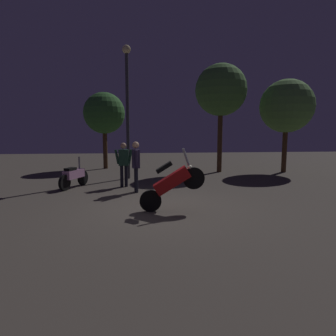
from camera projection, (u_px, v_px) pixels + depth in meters
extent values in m
plane|color=#4C443D|center=(163.00, 208.00, 7.65)|extent=(40.00, 40.00, 0.00)
cylinder|color=black|center=(151.00, 201.00, 7.32)|extent=(0.57, 0.14, 0.56)
cylinder|color=black|center=(194.00, 178.00, 7.29)|extent=(0.57, 0.14, 0.56)
cube|color=#B71414|center=(172.00, 181.00, 7.28)|extent=(0.98, 0.36, 0.76)
cube|color=black|center=(164.00, 167.00, 7.23)|extent=(0.44, 0.27, 0.32)
cylinder|color=gray|center=(186.00, 157.00, 7.22)|extent=(0.21, 0.07, 0.44)
sphere|color=#F2EABF|center=(190.00, 167.00, 7.25)|extent=(0.12, 0.12, 0.12)
cylinder|color=black|center=(65.00, 183.00, 9.93)|extent=(0.31, 0.55, 0.56)
cylinder|color=black|center=(83.00, 178.00, 10.98)|extent=(0.31, 0.55, 0.56)
cube|color=#C68CB7|center=(74.00, 174.00, 10.43)|extent=(0.65, 0.99, 0.30)
cube|color=black|center=(70.00, 169.00, 10.21)|extent=(0.39, 0.50, 0.10)
cylinder|color=gray|center=(79.00, 163.00, 10.71)|extent=(0.08, 0.08, 0.45)
sphere|color=#F2EABF|center=(81.00, 171.00, 10.85)|extent=(0.12, 0.12, 0.12)
cylinder|color=black|center=(122.00, 176.00, 10.63)|extent=(0.12, 0.12, 0.80)
cylinder|color=black|center=(126.00, 176.00, 10.64)|extent=(0.12, 0.12, 0.80)
cube|color=#1E3F2D|center=(124.00, 158.00, 10.55)|extent=(0.36, 0.24, 0.59)
sphere|color=tan|center=(123.00, 146.00, 10.49)|extent=(0.22, 0.22, 0.22)
cylinder|color=#1E3F2D|center=(117.00, 157.00, 10.52)|extent=(0.18, 0.09, 0.54)
cylinder|color=#1E3F2D|center=(130.00, 157.00, 10.57)|extent=(0.18, 0.09, 0.54)
cylinder|color=black|center=(136.00, 180.00, 9.75)|extent=(0.12, 0.12, 0.83)
cylinder|color=black|center=(136.00, 180.00, 9.60)|extent=(0.12, 0.12, 0.83)
cube|color=#261E38|center=(136.00, 159.00, 9.58)|extent=(0.27, 0.38, 0.62)
sphere|color=tan|center=(136.00, 145.00, 9.52)|extent=(0.23, 0.23, 0.23)
cylinder|color=#261E38|center=(135.00, 157.00, 9.81)|extent=(0.11, 0.19, 0.56)
cylinder|color=#261E38|center=(137.00, 158.00, 9.35)|extent=(0.11, 0.19, 0.56)
cylinder|color=#38383D|center=(128.00, 117.00, 12.25)|extent=(0.14, 0.14, 5.30)
sphere|color=#F9E59E|center=(126.00, 49.00, 11.90)|extent=(0.36, 0.36, 0.36)
cylinder|color=#4C331E|center=(220.00, 141.00, 14.43)|extent=(0.24, 0.24, 3.19)
sphere|color=#477A38|center=(221.00, 90.00, 14.12)|extent=(2.54, 2.54, 2.54)
cylinder|color=#4C331E|center=(284.00, 149.00, 14.39)|extent=(0.24, 0.24, 2.38)
sphere|color=#568C42|center=(287.00, 106.00, 14.12)|extent=(2.61, 2.61, 2.61)
cylinder|color=#4C331E|center=(105.00, 148.00, 15.82)|extent=(0.24, 0.24, 2.26)
sphere|color=#336B2D|center=(104.00, 113.00, 15.57)|extent=(2.24, 2.24, 2.24)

